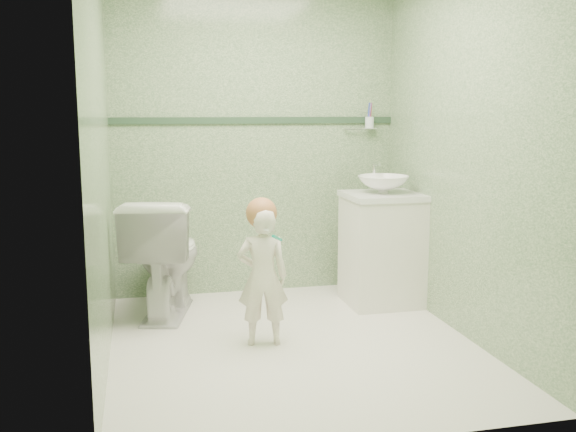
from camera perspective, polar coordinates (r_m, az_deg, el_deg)
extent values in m
plane|color=white|center=(4.09, 0.48, -11.19)|extent=(2.50, 2.50, 0.00)
cube|color=#688B63|center=(5.06, -2.83, 6.69)|extent=(2.20, 0.04, 2.40)
cube|color=#688B63|center=(2.64, 6.89, 4.17)|extent=(2.20, 0.04, 2.40)
cube|color=#688B63|center=(3.73, -16.21, 5.38)|extent=(0.04, 2.50, 2.40)
cube|color=#688B63|center=(4.23, 15.24, 5.85)|extent=(0.04, 2.50, 2.40)
cube|color=#2A442F|center=(5.04, -2.82, 8.39)|extent=(2.20, 0.02, 0.05)
cube|color=white|center=(4.86, 8.22, -3.03)|extent=(0.52, 0.50, 0.80)
cube|color=white|center=(4.79, 8.34, 1.77)|extent=(0.54, 0.52, 0.04)
imported|color=white|center=(4.78, 8.36, 2.77)|extent=(0.37, 0.37, 0.13)
cylinder|color=silver|center=(4.96, 7.54, 3.68)|extent=(0.03, 0.03, 0.18)
cylinder|color=silver|center=(4.91, 7.76, 4.55)|extent=(0.02, 0.12, 0.02)
cylinder|color=silver|center=(5.22, 6.45, 7.61)|extent=(0.26, 0.02, 0.02)
cylinder|color=silver|center=(5.22, 7.17, 8.14)|extent=(0.07, 0.07, 0.09)
cylinder|color=#D04247|center=(5.23, 7.29, 8.91)|extent=(0.01, 0.01, 0.17)
cylinder|color=#3144B5|center=(5.21, 7.08, 8.91)|extent=(0.01, 0.01, 0.17)
cylinder|color=#774DA4|center=(5.21, 7.21, 8.91)|extent=(0.01, 0.01, 0.17)
imported|color=white|center=(4.64, -10.80, -3.47)|extent=(0.65, 0.91, 0.84)
imported|color=white|center=(3.97, -2.24, -5.36)|extent=(0.34, 0.24, 0.85)
sphere|color=#B26F40|center=(3.92, -2.35, 0.27)|extent=(0.19, 0.19, 0.19)
cylinder|color=#0A927B|center=(3.79, -0.96, -1.95)|extent=(0.09, 0.13, 0.06)
cube|color=white|center=(3.83, -1.91, -1.23)|extent=(0.03, 0.03, 0.02)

